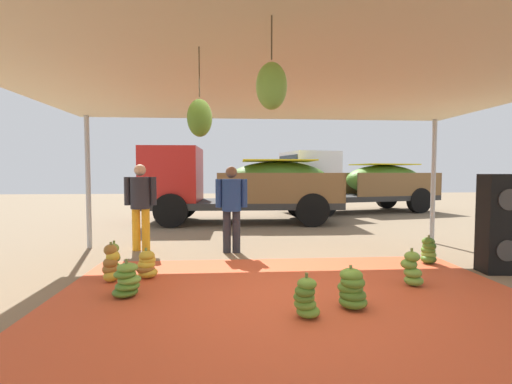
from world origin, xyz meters
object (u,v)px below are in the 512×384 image
cargo_truck_main (237,184)px  banana_bunch_0 (306,299)px  banana_bunch_2 (352,289)px  banana_bunch_8 (114,259)px  banana_bunch_4 (429,251)px  banana_bunch_6 (111,264)px  speaker_stack (499,224)px  worker_1 (141,200)px  banana_bunch_1 (147,265)px  banana_bunch_7 (412,270)px  worker_0 (231,203)px  cargo_truck_far (355,182)px  banana_bunch_3 (127,281)px

cargo_truck_main → banana_bunch_0: bearing=-85.4°
banana_bunch_2 → banana_bunch_8: size_ratio=0.99×
banana_bunch_2 → banana_bunch_4: (2.05, 1.92, -0.00)m
banana_bunch_4 → banana_bunch_6: banana_bunch_6 is taller
banana_bunch_2 → speaker_stack: bearing=24.7°
banana_bunch_8 → worker_1: bearing=89.2°
banana_bunch_4 → cargo_truck_main: bearing=121.0°
banana_bunch_1 → banana_bunch_4: bearing=6.6°
banana_bunch_7 → worker_0: (-2.54, 2.29, 0.77)m
banana_bunch_6 → worker_1: size_ratio=0.33×
cargo_truck_main → worker_1: size_ratio=3.48×
cargo_truck_far → worker_0: 8.57m
worker_0 → banana_bunch_6: bearing=-134.9°
cargo_truck_main → speaker_stack: cargo_truck_main is taller
banana_bunch_7 → banana_bunch_8: 4.54m
banana_bunch_6 → cargo_truck_main: bearing=72.1°
speaker_stack → banana_bunch_7: bearing=-161.9°
banana_bunch_3 → worker_0: 2.91m
banana_bunch_0 → worker_0: 3.46m
worker_1 → banana_bunch_2: bearing=-45.8°
banana_bunch_2 → banana_bunch_3: banana_bunch_2 is taller
banana_bunch_6 → cargo_truck_far: cargo_truck_far is taller
cargo_truck_main → worker_0: (-0.20, -4.34, -0.24)m
banana_bunch_2 → banana_bunch_7: (1.13, 0.75, 0.01)m
banana_bunch_8 → worker_0: bearing=34.7°
banana_bunch_8 → speaker_stack: speaker_stack is taller
banana_bunch_1 → cargo_truck_main: 6.27m
banana_bunch_0 → worker_1: bearing=126.5°
banana_bunch_1 → banana_bunch_3: size_ratio=0.95×
banana_bunch_3 → speaker_stack: bearing=7.3°
banana_bunch_3 → cargo_truck_far: (6.38, 9.39, 1.02)m
banana_bunch_7 → cargo_truck_main: cargo_truck_main is taller
banana_bunch_4 → worker_0: (-3.47, 1.11, 0.78)m
cargo_truck_far → banana_bunch_0: bearing=-112.4°
cargo_truck_main → banana_bunch_6: bearing=-107.9°
worker_0 → banana_bunch_2: bearing=-65.0°
banana_bunch_8 → speaker_stack: (6.14, -0.42, 0.57)m
banana_bunch_1 → banana_bunch_8: size_ratio=0.91×
banana_bunch_0 → worker_0: bearing=103.9°
banana_bunch_7 → worker_0: 3.50m
banana_bunch_1 → banana_bunch_4: (4.75, 0.55, 0.02)m
banana_bunch_1 → speaker_stack: 5.57m
banana_bunch_4 → worker_0: worker_0 is taller
banana_bunch_2 → banana_bunch_8: banana_bunch_8 is taller
banana_bunch_0 → banana_bunch_6: 2.98m
banana_bunch_7 → cargo_truck_far: bearing=75.0°
banana_bunch_3 → banana_bunch_8: (-0.53, 1.14, 0.01)m
banana_bunch_4 → worker_0: 3.72m
banana_bunch_0 → cargo_truck_main: bearing=94.6°
cargo_truck_far → speaker_stack: bearing=-95.0°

